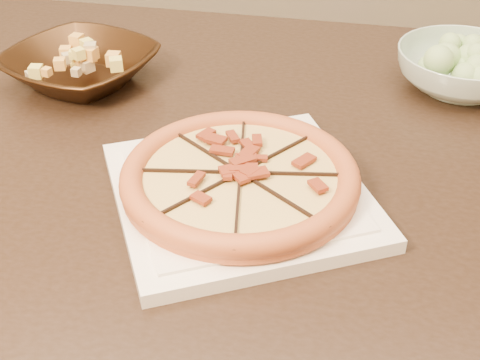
# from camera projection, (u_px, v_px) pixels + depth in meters

# --- Properties ---
(dining_table) EXTENTS (1.48, 1.03, 0.75)m
(dining_table) POSITION_uv_depth(u_px,v_px,m) (200.00, 191.00, 1.00)
(dining_table) COLOR black
(dining_table) RESTS_ON floor
(plate) EXTENTS (0.38, 0.38, 0.02)m
(plate) POSITION_uv_depth(u_px,v_px,m) (240.00, 193.00, 0.80)
(plate) COLOR white
(plate) RESTS_ON dining_table
(pizza) EXTENTS (0.29, 0.29, 0.03)m
(pizza) POSITION_uv_depth(u_px,v_px,m) (240.00, 177.00, 0.79)
(pizza) COLOR #D35D2A
(pizza) RESTS_ON plate
(bronze_bowl) EXTENTS (0.29, 0.29, 0.05)m
(bronze_bowl) POSITION_uv_depth(u_px,v_px,m) (81.00, 67.00, 1.05)
(bronze_bowl) COLOR #3B2413
(bronze_bowl) RESTS_ON dining_table
(mixed_dish) EXTENTS (0.10, 0.11, 0.03)m
(mixed_dish) POSITION_uv_depth(u_px,v_px,m) (77.00, 43.00, 1.03)
(mixed_dish) COLOR tan
(mixed_dish) RESTS_ON bronze_bowl
(salad_bowl) EXTENTS (0.21, 0.21, 0.06)m
(salad_bowl) POSITION_uv_depth(u_px,v_px,m) (462.00, 70.00, 1.03)
(salad_bowl) COLOR #B3C8B8
(salad_bowl) RESTS_ON dining_table
(salad) EXTENTS (0.10, 0.10, 0.04)m
(salad) POSITION_uv_depth(u_px,v_px,m) (468.00, 40.00, 1.00)
(salad) COLOR #A2BA80
(salad) RESTS_ON salad_bowl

